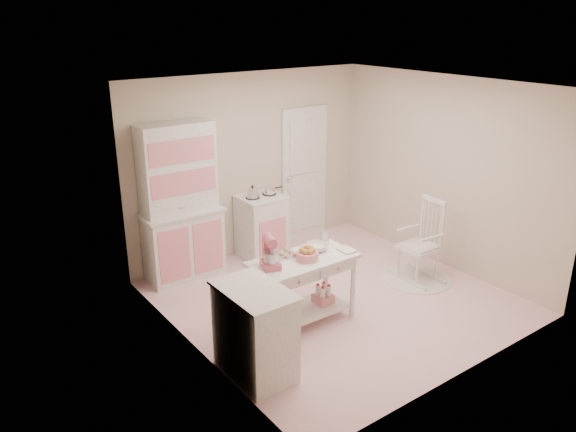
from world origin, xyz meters
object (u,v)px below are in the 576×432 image
object	(u,v)px
stove	(262,226)
stand_mixer	(270,253)
hutch	(181,203)
base_cabinet	(255,332)
rocking_chair	(420,241)
work_table	(303,291)
bread_basket	(307,256)

from	to	relation	value
stove	stand_mixer	bearing A→B (deg)	-120.86
hutch	base_cabinet	size ratio (longest dim) A/B	2.26
stove	rocking_chair	bearing A→B (deg)	-55.67
rocking_chair	stand_mixer	distance (m)	2.36
stove	base_cabinet	size ratio (longest dim) A/B	1.00
rocking_chair	work_table	size ratio (longest dim) A/B	0.92
rocking_chair	stand_mixer	bearing A→B (deg)	-177.22
stand_mixer	base_cabinet	bearing A→B (deg)	-117.88
bread_basket	base_cabinet	bearing A→B (deg)	-155.76
stove	rocking_chair	distance (m)	2.22
stove	bread_basket	world-z (taller)	stove
bread_basket	work_table	bearing A→B (deg)	111.80
hutch	stove	bearing A→B (deg)	-2.39
stove	rocking_chair	xyz separation A→B (m)	(1.25, -1.83, 0.09)
stand_mixer	work_table	bearing A→B (deg)	15.96
rocking_chair	work_table	bearing A→B (deg)	-176.83
stove	bread_basket	distance (m)	2.01
work_table	stand_mixer	bearing A→B (deg)	177.27
hutch	stand_mixer	xyz separation A→B (m)	(0.13, -1.85, -0.07)
base_cabinet	bread_basket	xyz separation A→B (m)	(0.98, 0.44, 0.39)
rocking_chair	work_table	world-z (taller)	rocking_chair
hutch	stand_mixer	bearing A→B (deg)	-86.06
base_cabinet	work_table	size ratio (longest dim) A/B	0.77
hutch	bread_basket	world-z (taller)	hutch
rocking_chair	stand_mixer	world-z (taller)	stand_mixer
hutch	rocking_chair	bearing A→B (deg)	-37.53
stand_mixer	bread_basket	bearing A→B (deg)	9.65
rocking_chair	base_cabinet	bearing A→B (deg)	-166.90
base_cabinet	stand_mixer	xyz separation A→B (m)	(0.54, 0.51, 0.51)
stand_mixer	rocking_chair	bearing A→B (deg)	17.74
rocking_chair	bread_basket	size ratio (longest dim) A/B	4.40
hutch	base_cabinet	world-z (taller)	hutch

